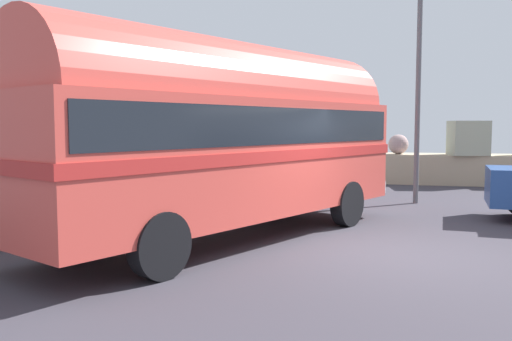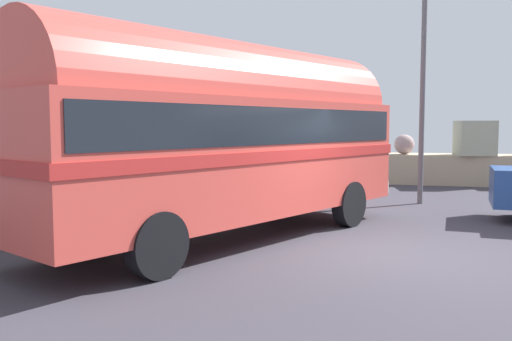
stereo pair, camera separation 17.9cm
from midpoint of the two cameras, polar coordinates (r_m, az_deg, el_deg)
The scene contains 5 objects.
ground at distance 9.57m, azimuth 13.34°, elevation -8.38°, with size 32.00×26.00×0.02m.
breakwater at distance 21.15m, azimuth 13.78°, elevation 0.75°, with size 31.36×2.13×2.44m.
vintage_coach at distance 10.19m, azimuth -3.60°, elevation 4.11°, with size 5.79×8.79×3.70m.
second_coach at distance 13.10m, azimuth -19.03°, elevation 4.00°, with size 4.65×8.91×3.70m.
lamp_post at distance 15.72m, azimuth 16.16°, elevation 10.76°, with size 0.64×1.04×6.89m.
Camera 1 is at (0.02, -9.34, 2.16)m, focal length 38.27 mm.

